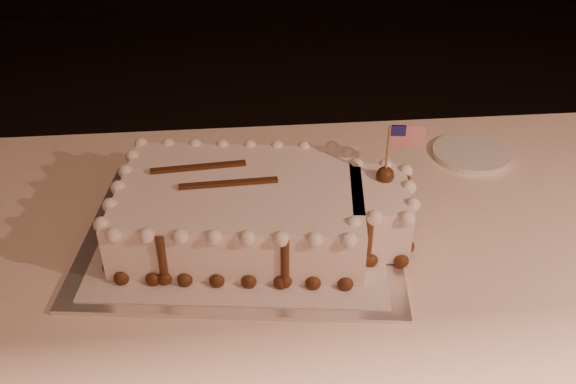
{
  "coord_description": "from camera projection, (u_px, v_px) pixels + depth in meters",
  "views": [
    {
      "loc": [
        -0.2,
        -0.29,
        1.45
      ],
      "look_at": [
        -0.12,
        0.6,
        0.84
      ],
      "focal_mm": 40.0,
      "sensor_mm": 36.0,
      "label": 1
    }
  ],
  "objects": [
    {
      "name": "side_plate",
      "position": [
        471.0,
        153.0,
        1.35
      ],
      "size": [
        0.16,
        0.16,
        0.01
      ],
      "primitive_type": "cylinder",
      "color": "white",
      "rests_on": "banquet_table"
    },
    {
      "name": "sheet_cake",
      "position": [
        258.0,
        209.0,
        1.09
      ],
      "size": [
        0.53,
        0.34,
        0.2
      ],
      "color": "white",
      "rests_on": "doily"
    },
    {
      "name": "cake_board",
      "position": [
        243.0,
        234.0,
        1.13
      ],
      "size": [
        0.59,
        0.47,
        0.01
      ],
      "primitive_type": "cube",
      "rotation": [
        0.0,
        0.0,
        -0.13
      ],
      "color": "silver",
      "rests_on": "banquet_table"
    },
    {
      "name": "banquet_table",
      "position": [
        345.0,
        370.0,
        1.35
      ],
      "size": [
        2.4,
        0.8,
        0.75
      ],
      "primitive_type": "cube",
      "color": "#FBD9C3",
      "rests_on": "ground"
    },
    {
      "name": "doily",
      "position": [
        243.0,
        232.0,
        1.12
      ],
      "size": [
        0.53,
        0.43,
        0.0
      ],
      "primitive_type": "cube",
      "rotation": [
        0.0,
        0.0,
        -0.13
      ],
      "color": "silver",
      "rests_on": "cake_board"
    }
  ]
}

